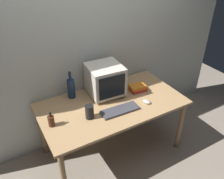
{
  "coord_description": "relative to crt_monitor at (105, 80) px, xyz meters",
  "views": [
    {
      "loc": [
        -1.06,
        -1.87,
        2.29
      ],
      "look_at": [
        0.0,
        0.0,
        0.92
      ],
      "focal_mm": 37.55,
      "sensor_mm": 36.0,
      "label": 1
    }
  ],
  "objects": [
    {
      "name": "keyboard",
      "position": [
        -0.02,
        -0.38,
        -0.18
      ],
      "size": [
        0.43,
        0.17,
        0.02
      ],
      "primitive_type": "cube",
      "rotation": [
        0.0,
        0.0,
        -0.04
      ],
      "color": "#3F3F47",
      "rests_on": "desk"
    },
    {
      "name": "book_stack",
      "position": [
        0.38,
        -0.13,
        -0.16
      ],
      "size": [
        0.21,
        0.16,
        0.08
      ],
      "color": "red",
      "rests_on": "desk"
    },
    {
      "name": "crt_monitor",
      "position": [
        0.0,
        0.0,
        0.0
      ],
      "size": [
        0.4,
        0.41,
        0.37
      ],
      "color": "beige",
      "rests_on": "desk"
    },
    {
      "name": "ground_plane",
      "position": [
        -0.02,
        -0.2,
        -0.93
      ],
      "size": [
        6.0,
        6.0,
        0.0
      ],
      "primitive_type": "plane",
      "color": "gray"
    },
    {
      "name": "back_wall",
      "position": [
        -0.02,
        0.29,
        0.32
      ],
      "size": [
        4.0,
        0.08,
        2.5
      ],
      "primitive_type": "cube",
      "color": "beige",
      "rests_on": "ground"
    },
    {
      "name": "bottle_short",
      "position": [
        -0.73,
        -0.24,
        -0.13
      ],
      "size": [
        0.06,
        0.06,
        0.18
      ],
      "color": "#472314",
      "rests_on": "desk"
    },
    {
      "name": "metal_canister",
      "position": [
        -0.35,
        -0.31,
        -0.12
      ],
      "size": [
        0.09,
        0.09,
        0.15
      ],
      "primitive_type": "cylinder",
      "color": "black",
      "rests_on": "desk"
    },
    {
      "name": "desk",
      "position": [
        -0.02,
        -0.2,
        -0.27
      ],
      "size": [
        1.63,
        0.88,
        0.74
      ],
      "color": "tan",
      "rests_on": "ground"
    },
    {
      "name": "computer_mouse",
      "position": [
        0.32,
        -0.4,
        -0.17
      ],
      "size": [
        0.09,
        0.12,
        0.04
      ],
      "primitive_type": "ellipsoid",
      "rotation": [
        0.0,
        0.0,
        0.4
      ],
      "color": "beige",
      "rests_on": "desk"
    },
    {
      "name": "bottle_tall",
      "position": [
        -0.37,
        0.13,
        -0.07
      ],
      "size": [
        0.09,
        0.09,
        0.34
      ],
      "color": "navy",
      "rests_on": "desk"
    }
  ]
}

